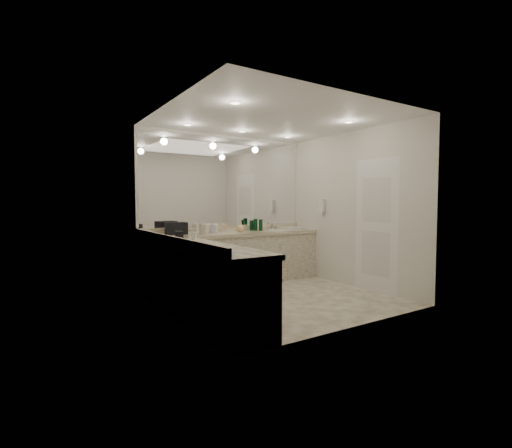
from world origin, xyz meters
TOP-DOWN VIEW (x-y plane):
  - floor at (0.00, 0.00)m, footprint 3.20×3.20m
  - ceiling at (0.00, 0.00)m, footprint 3.20×3.20m
  - wall_back at (0.00, 1.50)m, footprint 3.20×0.02m
  - wall_left at (-1.60, 0.00)m, footprint 0.02×3.00m
  - wall_right at (1.60, 0.00)m, footprint 0.02×3.00m
  - vanity_back_base at (0.00, 1.20)m, footprint 3.20×0.60m
  - vanity_back_top at (0.00, 1.19)m, footprint 3.20×0.64m
  - vanity_left_base at (-1.30, -0.30)m, footprint 0.60×2.40m
  - vanity_left_top at (-1.29, -0.30)m, footprint 0.64×2.42m
  - backsplash_back at (0.00, 1.48)m, footprint 3.20×0.04m
  - backsplash_left at (-1.58, 0.00)m, footprint 0.04×3.00m
  - mirror_back at (0.00, 1.49)m, footprint 3.12×0.01m
  - mirror_left at (-1.59, 0.00)m, footprint 0.01×2.92m
  - sink at (0.95, 1.20)m, footprint 0.44×0.44m
  - faucet at (0.95, 1.41)m, footprint 0.24×0.16m
  - wall_phone at (1.56, 0.70)m, footprint 0.06×0.10m
  - door at (1.59, -0.50)m, footprint 0.02×0.82m
  - black_toiletry_bag at (-1.03, 1.25)m, footprint 0.36×0.26m
  - black_bag_spill at (-1.30, 0.45)m, footprint 0.14×0.22m
  - cream_cosmetic_case at (-0.44, 1.30)m, footprint 0.29×0.22m
  - hand_towel at (1.32, 1.22)m, footprint 0.28×0.20m
  - lotion_left at (-1.30, -0.06)m, footprint 0.06×0.06m
  - soap_bottle_a at (-0.72, 1.18)m, footprint 0.09×0.09m
  - soap_bottle_b at (-0.42, 1.21)m, footprint 0.09×0.09m
  - soap_bottle_c at (0.10, 1.18)m, footprint 0.16×0.16m
  - green_bottle_0 at (0.56, 1.22)m, footprint 0.07×0.07m
  - green_bottle_1 at (0.50, 1.31)m, footprint 0.07×0.07m
  - green_bottle_2 at (0.43, 1.34)m, footprint 0.07×0.07m
  - amenity_bottle_0 at (-0.98, 1.21)m, footprint 0.04×0.04m
  - amenity_bottle_1 at (-0.41, 1.22)m, footprint 0.04×0.04m
  - amenity_bottle_2 at (-0.41, 1.28)m, footprint 0.05×0.05m
  - amenity_bottle_3 at (-1.05, 1.31)m, footprint 0.06×0.06m
  - amenity_bottle_4 at (-1.01, 1.34)m, footprint 0.04×0.04m
  - amenity_bottle_5 at (-1.10, 1.29)m, footprint 0.04×0.04m
  - amenity_bottle_6 at (-1.04, 1.30)m, footprint 0.04×0.04m

SIDE VIEW (x-z plane):
  - floor at x=0.00m, z-range 0.00..0.00m
  - vanity_back_base at x=0.00m, z-range 0.00..0.84m
  - vanity_left_base at x=-1.30m, z-range 0.00..0.84m
  - vanity_back_top at x=0.00m, z-range 0.84..0.90m
  - vanity_left_top at x=-1.29m, z-range 0.84..0.90m
  - sink at x=0.95m, z-range 0.88..0.91m
  - hand_towel at x=1.32m, z-range 0.90..0.94m
  - amenity_bottle_2 at x=-0.41m, z-range 0.90..0.99m
  - amenity_bottle_6 at x=-1.04m, z-range 0.90..0.99m
  - amenity_bottle_0 at x=-0.98m, z-range 0.90..0.99m
  - backsplash_back at x=0.00m, z-range 0.90..1.00m
  - backsplash_left at x=-1.58m, z-range 0.90..1.00m
  - black_bag_spill at x=-1.30m, z-range 0.90..1.01m
  - amenity_bottle_1 at x=-0.41m, z-range 0.90..1.02m
  - amenity_bottle_5 at x=-1.10m, z-range 0.90..1.03m
  - lotion_left at x=-1.30m, z-range 0.90..1.04m
  - faucet at x=0.95m, z-range 0.90..1.04m
  - amenity_bottle_3 at x=-1.05m, z-range 0.90..1.04m
  - amenity_bottle_4 at x=-1.01m, z-range 0.90..1.05m
  - cream_cosmetic_case at x=-0.44m, z-range 0.90..1.05m
  - soap_bottle_c at x=0.10m, z-range 0.90..1.08m
  - green_bottle_2 at x=0.43m, z-range 0.90..1.09m
  - soap_bottle_b at x=-0.42m, z-range 0.90..1.09m
  - black_toiletry_bag at x=-1.03m, z-range 0.90..1.09m
  - green_bottle_0 at x=0.56m, z-range 0.90..1.11m
  - soap_bottle_a at x=-0.72m, z-range 0.90..1.11m
  - green_bottle_1 at x=0.50m, z-range 0.90..1.11m
  - door at x=1.59m, z-range 0.00..2.10m
  - wall_back at x=0.00m, z-range 0.00..2.60m
  - wall_left at x=-1.60m, z-range 0.00..2.60m
  - wall_right at x=1.60m, z-range 0.00..2.60m
  - wall_phone at x=1.56m, z-range 1.23..1.47m
  - mirror_back at x=0.00m, z-range 1.00..2.55m
  - mirror_left at x=-1.59m, z-range 1.00..2.55m
  - ceiling at x=0.00m, z-range 2.60..2.60m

